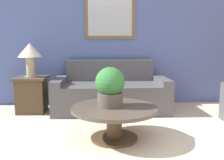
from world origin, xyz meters
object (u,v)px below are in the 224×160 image
coffee_table (114,116)px  table_lamp (30,53)px  couch_main (111,94)px  side_table (32,94)px  potted_plant_on_table (110,86)px

coffee_table → table_lamp: size_ratio=1.84×
couch_main → side_table: bearing=-179.0°
coffee_table → potted_plant_on_table: (-0.05, 0.04, 0.36)m
coffee_table → table_lamp: (-1.36, 1.35, 0.73)m
couch_main → potted_plant_on_table: bearing=-93.4°
side_table → table_lamp: (0.00, 0.00, 0.71)m
couch_main → potted_plant_on_table: size_ratio=4.05×
coffee_table → potted_plant_on_table: bearing=144.7°
couch_main → potted_plant_on_table: 1.39m
coffee_table → side_table: side_table is taller
side_table → potted_plant_on_table: (1.31, -1.32, 0.35)m
couch_main → potted_plant_on_table: potted_plant_on_table is taller
coffee_table → table_lamp: bearing=135.1°
couch_main → table_lamp: bearing=-179.0°
coffee_table → side_table: (-1.36, 1.35, 0.01)m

